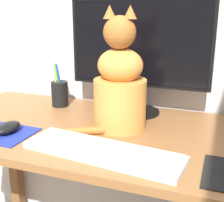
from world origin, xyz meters
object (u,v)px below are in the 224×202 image
object	(u,v)px
cat	(120,85)
monitor	(139,50)
computer_mouse_left	(8,127)
keyboard	(102,151)
pen_cup	(60,93)

from	to	relation	value
cat	monitor	bearing A→B (deg)	75.81
computer_mouse_left	cat	world-z (taller)	cat
monitor	cat	distance (m)	0.19
keyboard	cat	world-z (taller)	cat
computer_mouse_left	cat	bearing A→B (deg)	29.04
keyboard	cat	bearing A→B (deg)	102.78
cat	pen_cup	bearing A→B (deg)	147.63
monitor	pen_cup	distance (m)	0.39
computer_mouse_left	pen_cup	bearing A→B (deg)	87.91
keyboard	pen_cup	world-z (taller)	pen_cup
cat	pen_cup	distance (m)	0.36
keyboard	pen_cup	bearing A→B (deg)	139.32
pen_cup	computer_mouse_left	bearing A→B (deg)	-92.09
pen_cup	keyboard	bearing A→B (deg)	-47.15
cat	computer_mouse_left	bearing A→B (deg)	-158.58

